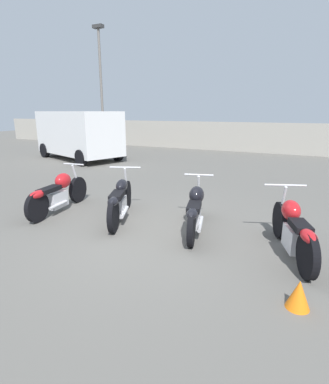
# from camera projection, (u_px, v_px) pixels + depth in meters

# --- Properties ---
(ground_plane) EXTENTS (60.00, 60.00, 0.00)m
(ground_plane) POSITION_uv_depth(u_px,v_px,m) (147.00, 234.00, 5.73)
(ground_plane) COLOR #5B5954
(fence_back) EXTENTS (40.00, 0.04, 1.67)m
(fence_back) POSITION_uv_depth(u_px,v_px,m) (260.00, 138.00, 16.63)
(fence_back) COLOR #9E998E
(fence_back) RESTS_ON ground_plane
(light_pole_left) EXTENTS (0.70, 0.35, 7.52)m
(light_pole_left) POSITION_uv_depth(u_px,v_px,m) (101.00, 77.00, 19.58)
(light_pole_left) COLOR slate
(light_pole_left) RESTS_ON ground_plane
(motorcycle_slot_0) EXTENTS (0.62, 2.16, 1.02)m
(motorcycle_slot_0) POSITION_uv_depth(u_px,v_px,m) (58.00, 193.00, 6.92)
(motorcycle_slot_0) COLOR black
(motorcycle_slot_0) RESTS_ON ground_plane
(motorcycle_slot_1) EXTENTS (1.06, 2.02, 1.04)m
(motorcycle_slot_1) POSITION_uv_depth(u_px,v_px,m) (120.00, 200.00, 6.39)
(motorcycle_slot_1) COLOR black
(motorcycle_slot_1) RESTS_ON ground_plane
(motorcycle_slot_2) EXTENTS (0.79, 2.04, 1.01)m
(motorcycle_slot_2) POSITION_uv_depth(u_px,v_px,m) (195.00, 210.00, 5.78)
(motorcycle_slot_2) COLOR black
(motorcycle_slot_2) RESTS_ON ground_plane
(motorcycle_slot_3) EXTENTS (0.97, 1.99, 1.04)m
(motorcycle_slot_3) POSITION_uv_depth(u_px,v_px,m) (293.00, 230.00, 4.79)
(motorcycle_slot_3) COLOR black
(motorcycle_slot_3) RESTS_ON ground_plane
(parked_van) EXTENTS (5.17, 3.45, 2.27)m
(parked_van) POSITION_uv_depth(u_px,v_px,m) (78.00, 133.00, 14.39)
(parked_van) COLOR white
(parked_van) RESTS_ON ground_plane
(traffic_cone_far) EXTENTS (0.28, 0.28, 0.36)m
(traffic_cone_far) POSITION_uv_depth(u_px,v_px,m) (299.00, 294.00, 3.54)
(traffic_cone_far) COLOR orange
(traffic_cone_far) RESTS_ON ground_plane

